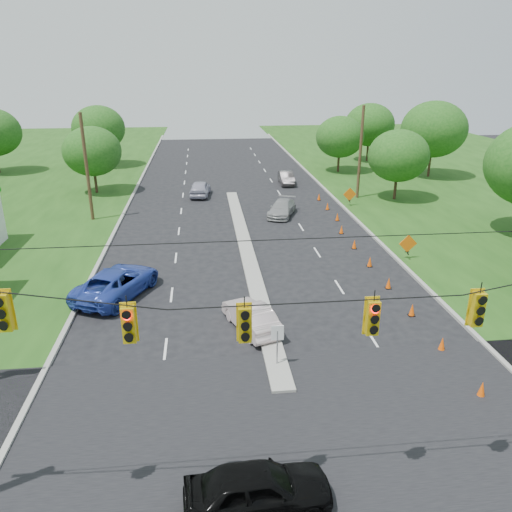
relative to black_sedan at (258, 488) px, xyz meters
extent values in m
plane|color=black|center=(1.67, 1.40, -0.76)|extent=(160.00, 160.00, 0.00)
cube|color=black|center=(1.67, 1.40, -0.76)|extent=(160.00, 14.00, 0.02)
cube|color=gray|center=(-8.43, 31.40, -0.76)|extent=(0.25, 110.00, 0.16)
cube|color=gray|center=(11.77, 31.40, -0.76)|extent=(0.25, 110.00, 0.16)
cube|color=gray|center=(1.67, 22.40, -0.76)|extent=(1.00, 34.00, 0.18)
cylinder|color=gray|center=(1.67, 7.40, 0.14)|extent=(0.06, 0.06, 1.80)
cube|color=white|center=(1.67, 7.40, 0.94)|extent=(0.55, 0.04, 0.70)
cylinder|color=black|center=(1.67, 0.40, 6.24)|extent=(24.00, 0.04, 0.04)
cube|color=gold|center=(-6.33, 0.40, 5.99)|extent=(0.34, 0.24, 1.00)
cube|color=gold|center=(-3.33, 0.40, 5.47)|extent=(0.34, 0.24, 1.00)
cube|color=gold|center=(-0.33, 0.40, 5.29)|extent=(0.34, 0.24, 1.00)
cube|color=gold|center=(3.17, 0.40, 5.29)|extent=(0.34, 0.24, 1.00)
cube|color=gold|center=(6.17, 0.40, 5.38)|extent=(0.34, 0.24, 1.00)
cylinder|color=#422D1C|center=(-10.83, 31.40, 3.74)|extent=(0.28, 0.28, 9.00)
cylinder|color=#422D1C|center=(14.17, 36.40, 3.74)|extent=(0.28, 0.28, 9.00)
cone|color=#FB5408|center=(9.53, 4.40, -0.41)|extent=(0.32, 0.32, 0.70)
cone|color=#FB5408|center=(9.53, 7.90, -0.41)|extent=(0.32, 0.32, 0.70)
cone|color=#FB5408|center=(9.53, 11.40, -0.41)|extent=(0.32, 0.32, 0.70)
cone|color=#FB5408|center=(9.53, 14.90, -0.41)|extent=(0.32, 0.32, 0.70)
cone|color=#FB5408|center=(9.53, 18.40, -0.41)|extent=(0.32, 0.32, 0.70)
cone|color=#FB5408|center=(9.53, 21.90, -0.41)|extent=(0.32, 0.32, 0.70)
cone|color=#FB5408|center=(9.53, 25.40, -0.41)|extent=(0.32, 0.32, 0.70)
cone|color=#FB5408|center=(10.13, 28.90, -0.41)|extent=(0.32, 0.32, 0.70)
cone|color=#FB5408|center=(10.13, 32.40, -0.41)|extent=(0.32, 0.32, 0.70)
cone|color=#FB5408|center=(10.13, 35.90, -0.41)|extent=(0.32, 0.32, 0.70)
cube|color=black|center=(12.47, 19.40, -0.21)|extent=(0.06, 0.58, 0.26)
cube|color=black|center=(12.47, 19.40, -0.21)|extent=(0.06, 0.58, 0.26)
cube|color=orange|center=(12.47, 19.40, 0.39)|extent=(1.27, 0.05, 1.27)
cube|color=black|center=(12.47, 33.40, -0.21)|extent=(0.06, 0.58, 0.26)
cube|color=black|center=(12.47, 33.40, -0.21)|extent=(0.06, 0.58, 0.26)
cube|color=orange|center=(12.47, 33.40, 0.39)|extent=(1.27, 0.05, 1.27)
cylinder|color=black|center=(-12.33, 41.40, 0.50)|extent=(0.28, 0.28, 2.52)
ellipsoid|color=#194C14|center=(-12.33, 41.40, 3.58)|extent=(5.88, 5.88, 5.04)
cylinder|color=black|center=(-14.33, 56.40, 0.68)|extent=(0.28, 0.28, 2.88)
ellipsoid|color=#194C14|center=(-14.33, 56.40, 4.20)|extent=(6.72, 6.72, 5.76)
cylinder|color=black|center=(17.67, 35.40, 0.50)|extent=(0.28, 0.28, 2.52)
ellipsoid|color=#194C14|center=(17.67, 35.40, 3.58)|extent=(5.88, 5.88, 5.04)
cylinder|color=black|center=(25.67, 45.40, 0.86)|extent=(0.28, 0.28, 3.24)
ellipsoid|color=#194C14|center=(25.67, 45.40, 4.82)|extent=(7.56, 7.56, 6.48)
cylinder|color=black|center=(21.67, 56.40, 0.68)|extent=(0.28, 0.28, 2.88)
ellipsoid|color=#194C14|center=(21.67, 56.40, 4.20)|extent=(6.72, 6.72, 5.76)
cylinder|color=black|center=(15.67, 49.40, 0.50)|extent=(0.28, 0.28, 2.52)
ellipsoid|color=#194C14|center=(15.67, 49.40, 3.58)|extent=(5.88, 5.88, 5.04)
imported|color=black|center=(0.00, 0.00, 0.00)|extent=(4.56, 2.10, 1.51)
imported|color=silver|center=(0.87, 10.93, -0.06)|extent=(2.85, 4.50, 1.40)
imported|color=#2941A6|center=(-6.41, 15.63, 0.08)|extent=(5.06, 6.66, 1.68)
imported|color=#959595|center=(5.62, 30.94, -0.08)|extent=(3.45, 5.03, 1.35)
imported|color=#A8A7BA|center=(-1.55, 38.99, 0.03)|extent=(2.39, 4.82, 1.58)
imported|color=#2F2D2D|center=(8.10, 43.40, -0.06)|extent=(1.59, 4.29, 1.40)
camera|label=1|loc=(-1.30, -11.26, 11.71)|focal=35.00mm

